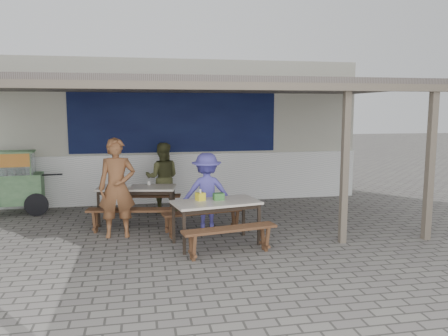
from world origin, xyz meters
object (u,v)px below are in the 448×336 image
bench_left_street (131,214)px  donation_box (219,197)px  table_left (137,191)px  bench_right_wall (204,217)px  condiment_bowl (127,185)px  patron_right_table (207,192)px  condiment_jar (149,183)px  bench_left_wall (143,200)px  vendor_cart (12,180)px  bench_right_street (230,234)px  table_right (216,206)px  patron_street_side (117,188)px  patron_wall_side (162,178)px  tissue_box (200,197)px

bench_left_street → donation_box: 1.82m
table_left → bench_left_street: size_ratio=0.98×
table_left → bench_right_wall: (1.21, -1.06, -0.33)m
donation_box → condiment_bowl: 2.26m
patron_right_table → condiment_jar: size_ratio=18.64×
table_left → bench_left_wall: bearing=90.0°
bench_left_wall → condiment_bowl: size_ratio=8.09×
bench_left_street → vendor_cart: bearing=152.3°
bench_right_street → donation_box: size_ratio=8.69×
bench_right_wall → bench_right_street: bearing=-90.0°
table_right → bench_left_wall: bearing=106.6°
patron_street_side → condiment_bowl: bearing=80.8°
bench_left_street → bench_left_wall: bearing=90.0°
vendor_cart → bench_left_wall: bearing=-18.0°
bench_left_street → patron_right_table: (1.41, -0.15, 0.40)m
bench_right_wall → bench_left_street: bearing=152.3°
table_right → patron_right_table: (-0.03, 0.86, 0.07)m
vendor_cart → condiment_jar: 3.12m
table_right → bench_right_street: (0.12, -0.61, -0.33)m
patron_wall_side → patron_right_table: (0.74, -1.71, -0.04)m
bench_right_street → patron_street_side: bearing=131.0°
vendor_cart → patron_wall_side: 3.26m
table_left → bench_right_street: (1.44, -2.28, -0.33)m
patron_right_table → tissue_box: (-0.22, -0.75, 0.07)m
vendor_cart → donation_box: bearing=-40.6°
tissue_box → condiment_jar: (-0.83, 1.75, -0.03)m
patron_right_table → table_right: bearing=94.0°
tissue_box → condiment_jar: tissue_box is taller
condiment_jar → condiment_bowl: condiment_jar is taller
bench_left_street → condiment_bowl: size_ratio=8.09×
vendor_cart → patron_right_table: (3.97, -2.10, -0.01)m
patron_wall_side → condiment_bowl: (-0.74, -0.86, -0.01)m
vendor_cart → tissue_box: size_ratio=12.73×
bench_left_street → bench_right_street: 2.24m
bench_left_wall → vendor_cart: 2.89m
tissue_box → donation_box: bearing=-3.1°
bench_left_wall → donation_box: 2.62m
table_right → donation_box: (0.06, 0.09, 0.14)m
bench_right_street → condiment_jar: condiment_jar is taller
bench_left_wall → patron_street_side: (-0.45, -1.54, 0.55)m
vendor_cart → patron_wall_side: (3.23, -0.39, 0.02)m
bench_left_street → condiment_bowl: 0.83m
bench_left_street → vendor_cart: size_ratio=0.96×
patron_right_table → tissue_box: size_ratio=10.97×
vendor_cart → condiment_jar: (2.92, -1.10, 0.03)m
bench_left_street → patron_street_side: patron_street_side is taller
bench_left_street → patron_street_side: (-0.23, -0.22, 0.55)m
table_left → donation_box: donation_box is taller
condiment_jar → patron_wall_side: bearing=66.1°
bench_left_street → bench_right_wall: (1.32, -0.40, -0.00)m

